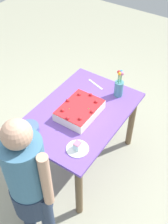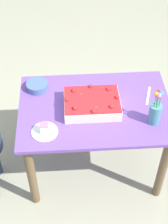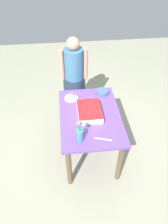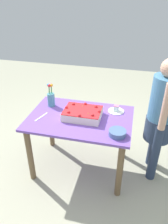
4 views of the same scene
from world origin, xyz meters
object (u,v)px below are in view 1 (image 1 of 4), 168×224
at_px(serving_plate_with_slice, 77,147).
at_px(fruit_bowl, 29,128).
at_px(cake_knife, 96,84).
at_px(sheet_cake, 80,110).
at_px(person_standing, 29,182).
at_px(flower_vase, 119,87).

distance_m(serving_plate_with_slice, fruit_bowl, 0.49).
xyz_separation_m(serving_plate_with_slice, cake_knife, (-0.83, -0.34, -0.02)).
bearing_deg(sheet_cake, person_standing, 9.24).
bearing_deg(sheet_cake, fruit_bowl, -30.78).
height_order(fruit_bowl, person_standing, person_standing).
xyz_separation_m(serving_plate_with_slice, fruit_bowl, (0.07, -0.48, 0.01)).
height_order(serving_plate_with_slice, cake_knife, serving_plate_with_slice).
bearing_deg(fruit_bowl, person_standing, 42.16).
distance_m(serving_plate_with_slice, cake_knife, 0.90).
height_order(sheet_cake, serving_plate_with_slice, sheet_cake).
height_order(sheet_cake, fruit_bowl, sheet_cake).
bearing_deg(person_standing, flower_vase, -1.37).
height_order(cake_knife, fruit_bowl, fruit_bowl).
relative_size(sheet_cake, cake_knife, 1.96).
xyz_separation_m(sheet_cake, flower_vase, (-0.45, 0.17, 0.06)).
bearing_deg(flower_vase, fruit_bowl, -26.05).
bearing_deg(person_standing, sheet_cake, 9.24).
distance_m(sheet_cake, fruit_bowl, 0.50).
height_order(cake_knife, person_standing, person_standing).
relative_size(serving_plate_with_slice, flower_vase, 0.65).
bearing_deg(serving_plate_with_slice, flower_vase, -176.32).
bearing_deg(sheet_cake, serving_plate_with_slice, 31.82).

